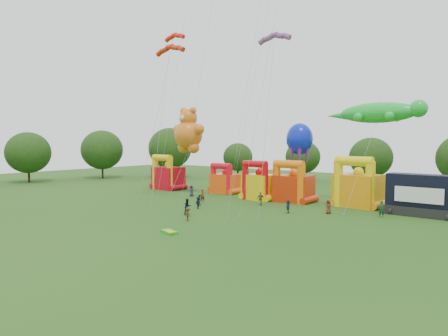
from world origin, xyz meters
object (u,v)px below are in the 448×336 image
Objects in this scene: stage_trailer at (422,196)px; bouncy_castle_0 at (167,176)px; bouncy_castle_2 at (259,185)px; gecko_kite at (373,128)px; teddy_bear_kite at (188,134)px; octopus_kite at (289,163)px; spectator_0 at (191,191)px; spectator_4 at (260,199)px.

bouncy_castle_0 is at bearing -177.86° from stage_trailer.
gecko_kite reaches higher than bouncy_castle_2.
bouncy_castle_2 reaches higher than stage_trailer.
stage_trailer is (22.55, 1.47, 0.11)m from bouncy_castle_2.
octopus_kite is at bearing 11.01° from teddy_bear_kite.
gecko_kite is at bearing 13.11° from spectator_0.
bouncy_castle_0 is 0.83× the size of stage_trailer.
octopus_kite reaches higher than spectator_4.
stage_trailer is 0.54× the size of gecko_kite.
gecko_kite reaches higher than octopus_kite.
spectator_0 is at bearing -170.40° from stage_trailer.
bouncy_castle_2 reaches higher than spectator_4.
gecko_kite is (29.08, 6.38, 0.60)m from teddy_bear_kite.
bouncy_castle_2 is 15.85m from teddy_bear_kite.
teddy_bear_kite is 1.02× the size of gecko_kite.
stage_trailer is at bearing 3.72° from bouncy_castle_2.
spectator_0 is at bearing -158.41° from bouncy_castle_2.
teddy_bear_kite is at bearing 134.97° from spectator_0.
stage_trailer is 0.53× the size of teddy_bear_kite.
octopus_kite is (24.36, 2.20, 3.27)m from bouncy_castle_0.
octopus_kite is at bearing -165.51° from gecko_kite.
bouncy_castle_0 is 20.36m from bouncy_castle_2.
teddy_bear_kite reaches higher than spectator_4.
bouncy_castle_2 is 11.22m from spectator_0.
teddy_bear_kite reaches higher than bouncy_castle_2.
bouncy_castle_2 is at bearing 0.39° from bouncy_castle_0.
spectator_0 is (-32.90, -5.56, -1.53)m from stage_trailer.
bouncy_castle_2 is 18.18m from gecko_kite.
teddy_bear_kite is at bearing -167.62° from gecko_kite.
teddy_bear_kite reaches higher than spectator_0.
octopus_kite is at bearing -157.94° from spectator_4.
spectator_4 reaches higher than spectator_0.
spectator_0 is at bearing -62.68° from spectator_4.
spectator_4 is at bearing -7.61° from spectator_0.
octopus_kite reaches higher than bouncy_castle_0.
teddy_bear_kite is at bearing -168.99° from octopus_kite.
bouncy_castle_0 is 0.55× the size of octopus_kite.
bouncy_castle_2 is at bearing -114.82° from spectator_4.
bouncy_castle_2 is 3.37× the size of spectator_0.
bouncy_castle_2 is 0.52× the size of octopus_kite.
teddy_bear_kite is 18.59m from octopus_kite.
bouncy_castle_0 is at bearing -179.61° from bouncy_castle_2.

